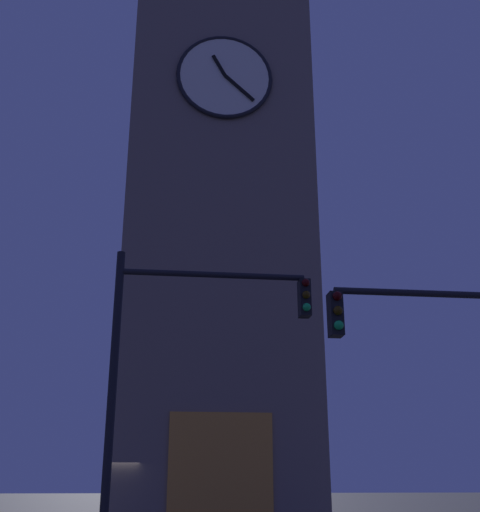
{
  "coord_description": "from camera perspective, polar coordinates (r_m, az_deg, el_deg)",
  "views": [
    {
      "loc": [
        -1.87,
        21.3,
        1.96
      ],
      "look_at": [
        -4.78,
        -3.12,
        10.69
      ],
      "focal_mm": 44.66,
      "sensor_mm": 36.0,
      "label": 1
    }
  ],
  "objects": [
    {
      "name": "traffic_signal_mid",
      "position": [
        11.38,
        18.79,
        -10.09
      ],
      "size": [
        3.23,
        0.41,
        5.52
      ],
      "color": "black",
      "rests_on": "ground_plane"
    },
    {
      "name": "traffic_signal_near",
      "position": [
        12.15,
        -5.6,
        -9.09
      ],
      "size": [
        3.83,
        0.41,
        6.21
      ],
      "color": "black",
      "rests_on": "ground_plane"
    },
    {
      "name": "clocktower",
      "position": [
        26.54,
        -2.32,
        3.3
      ],
      "size": [
        7.41,
        8.87,
        30.14
      ],
      "color": "#75665B",
      "rests_on": "ground_plane"
    }
  ]
}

